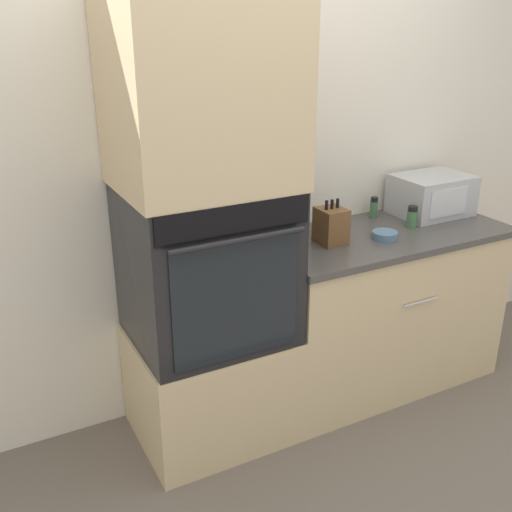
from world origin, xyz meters
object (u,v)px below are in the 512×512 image
(bowl, at_px, (385,235))
(condiment_jar_near, at_px, (323,222))
(wall_oven, at_px, (207,264))
(microwave, at_px, (431,195))
(condiment_jar_mid, at_px, (412,217))
(knife_block, at_px, (331,226))
(condiment_jar_far, at_px, (374,207))

(bowl, xyz_separation_m, condiment_jar_near, (-0.23, 0.22, 0.04))
(wall_oven, relative_size, condiment_jar_near, 5.97)
(microwave, distance_m, bowl, 0.53)
(microwave, relative_size, condiment_jar_near, 3.43)
(wall_oven, xyz_separation_m, condiment_jar_near, (0.71, 0.14, 0.04))
(condiment_jar_near, height_order, condiment_jar_mid, condiment_jar_near)
(condiment_jar_mid, bearing_deg, knife_block, 178.89)
(condiment_jar_far, bearing_deg, wall_oven, -168.65)
(wall_oven, xyz_separation_m, bowl, (0.94, -0.08, 0.00))
(wall_oven, bearing_deg, condiment_jar_mid, -0.59)
(condiment_jar_near, relative_size, condiment_jar_far, 1.03)
(condiment_jar_far, bearing_deg, knife_block, -153.14)
(microwave, bearing_deg, condiment_jar_far, 162.82)
(bowl, height_order, condiment_jar_far, condiment_jar_far)
(wall_oven, height_order, knife_block, wall_oven)
(knife_block, height_order, condiment_jar_mid, knife_block)
(condiment_jar_near, bearing_deg, microwave, -1.87)
(microwave, xyz_separation_m, condiment_jar_mid, (-0.25, -0.13, -0.05))
(microwave, height_order, condiment_jar_far, microwave)
(condiment_jar_near, bearing_deg, bowl, -44.62)
(knife_block, xyz_separation_m, bowl, (0.28, -0.08, -0.07))
(microwave, xyz_separation_m, knife_block, (-0.76, -0.12, -0.02))
(condiment_jar_near, bearing_deg, wall_oven, -168.48)
(condiment_jar_near, xyz_separation_m, condiment_jar_far, (0.39, 0.08, -0.00))
(bowl, distance_m, condiment_jar_mid, 0.24)
(wall_oven, height_order, condiment_jar_near, wall_oven)
(knife_block, bearing_deg, condiment_jar_near, 71.20)
(wall_oven, relative_size, condiment_jar_mid, 6.10)
(bowl, xyz_separation_m, condiment_jar_far, (0.16, 0.30, 0.04))
(condiment_jar_near, bearing_deg, condiment_jar_far, 11.04)
(condiment_jar_far, bearing_deg, bowl, -118.60)
(knife_block, bearing_deg, condiment_jar_mid, -1.11)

